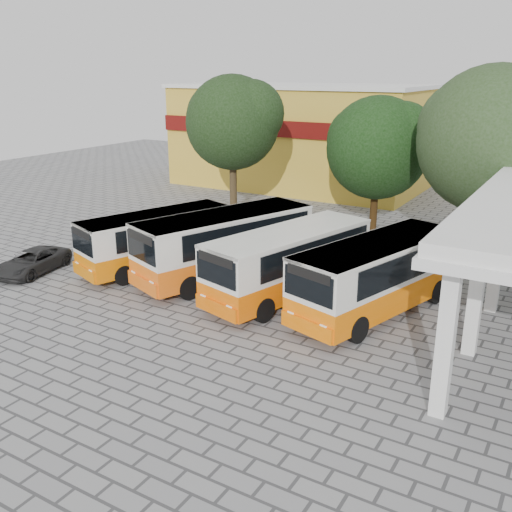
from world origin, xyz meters
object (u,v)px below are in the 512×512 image
Objects in this scene: bus_far_left at (157,237)px; bus_centre_right at (289,259)px; bus_centre_left at (225,241)px; parked_car at (32,262)px; bus_far_right at (378,272)px.

bus_far_left is 0.94× the size of bus_centre_right.
bus_centre_left is 2.29× the size of parked_car.
parked_car is at bearing -148.62° from bus_centre_right.
parked_car is at bearing -133.45° from bus_centre_left.
bus_centre_left is 1.07× the size of bus_centre_right.
bus_far_left is at bearing -162.65° from bus_far_right.
bus_far_right is (11.17, 0.24, 0.13)m from bus_far_left.
bus_centre_left is at bearing -173.87° from bus_centre_right.
bus_far_left is 0.89× the size of bus_centre_left.
bus_far_left is at bearing -165.55° from bus_centre_right.
parked_car is (-15.98, -3.90, -1.18)m from bus_far_right.
bus_far_right is at bearing 20.34° from bus_far_left.
bus_far_right is at bearing 3.43° from parked_car.
bus_centre_left reaches higher than bus_far_left.
parked_car is (-4.81, -3.66, -1.05)m from bus_far_left.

